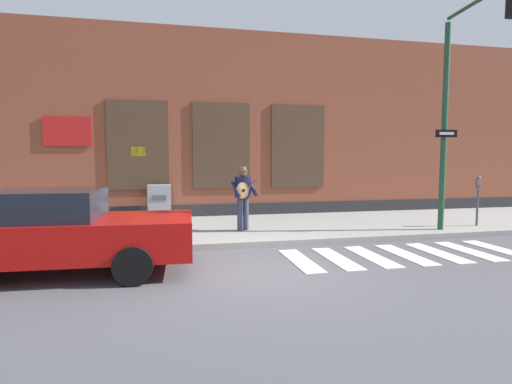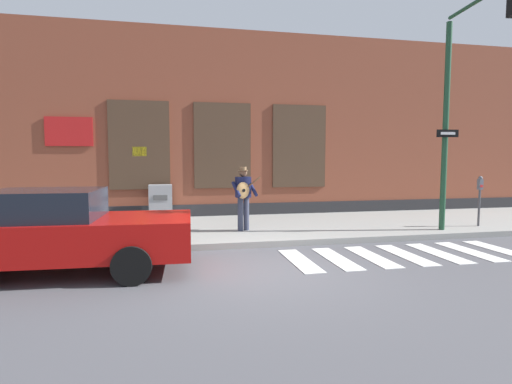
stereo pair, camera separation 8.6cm
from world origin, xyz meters
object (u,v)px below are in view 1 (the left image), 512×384
object	(u,v)px
busker	(243,194)
utility_box	(160,202)
traffic_light	(469,78)
parking_meter	(478,193)
red_car	(59,232)

from	to	relation	value
busker	utility_box	bearing A→B (deg)	131.73
traffic_light	utility_box	world-z (taller)	traffic_light
utility_box	traffic_light	bearing A→B (deg)	-30.68
busker	parking_meter	xyz separation A→B (m)	(6.75, -0.65, -0.04)
utility_box	busker	bearing A→B (deg)	-48.27
traffic_light	parking_meter	size ratio (longest dim) A/B	3.97
utility_box	red_car	bearing A→B (deg)	-107.13
red_car	utility_box	xyz separation A→B (m)	(1.64, 5.31, -0.07)
busker	parking_meter	world-z (taller)	busker
red_car	parking_meter	distance (m)	10.84
red_car	utility_box	bearing A→B (deg)	72.87
parking_meter	utility_box	world-z (taller)	parking_meter
parking_meter	utility_box	size ratio (longest dim) A/B	1.30
traffic_light	parking_meter	distance (m)	3.54
busker	traffic_light	xyz separation A→B (m)	(5.22, -1.92, 2.90)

